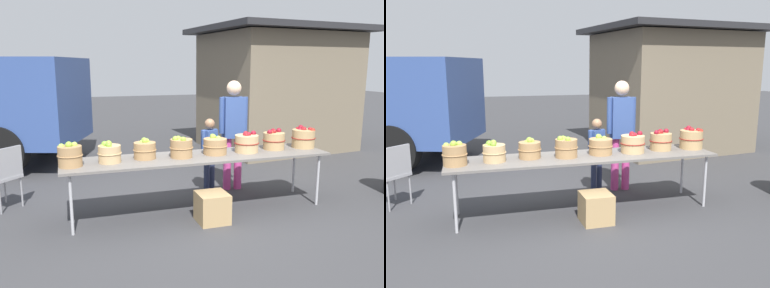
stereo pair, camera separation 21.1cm
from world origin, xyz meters
TOP-DOWN VIEW (x-y plane):
  - ground_plane at (0.00, 0.00)m, footprint 40.00×40.00m
  - market_table at (0.00, 0.00)m, footprint 3.50×0.76m
  - apple_basket_green_0 at (-1.61, -0.06)m, footprint 0.30×0.30m
  - apple_basket_green_1 at (-1.15, -0.00)m, footprint 0.29×0.29m
  - apple_basket_green_2 at (-0.70, 0.07)m, footprint 0.30×0.30m
  - apple_basket_green_3 at (-0.24, -0.01)m, footprint 0.30×0.30m
  - apple_basket_green_4 at (0.24, 0.04)m, footprint 0.33×0.33m
  - apple_basket_red_0 at (0.69, 0.03)m, footprint 0.34×0.34m
  - apple_basket_red_1 at (1.14, 0.08)m, footprint 0.32×0.32m
  - apple_basket_red_2 at (1.60, 0.05)m, footprint 0.34×0.34m
  - vendor_adult at (0.80, 0.73)m, footprint 0.44×0.26m
  - child_customer at (0.38, 0.64)m, footprint 0.28×0.22m
  - food_kiosk at (3.07, 3.42)m, footprint 3.81×3.28m
  - folding_chair at (-2.46, 0.84)m, footprint 0.57×0.57m
  - produce_crate at (0.03, -0.43)m, footprint 0.37×0.37m

SIDE VIEW (x-z plane):
  - ground_plane at x=0.00m, z-range 0.00..0.00m
  - produce_crate at x=0.03m, z-range 0.00..0.37m
  - folding_chair at x=-2.46m, z-range 0.08..0.94m
  - child_customer at x=0.38m, z-range 0.10..1.24m
  - market_table at x=0.00m, z-range 0.34..1.09m
  - apple_basket_green_4 at x=0.24m, z-range 0.73..0.99m
  - apple_basket_green_2 at x=-0.70m, z-range 0.73..0.99m
  - apple_basket_green_1 at x=-1.15m, z-range 0.73..1.00m
  - apple_basket_red_0 at x=0.69m, z-range 0.73..1.02m
  - apple_basket_green_3 at x=-0.24m, z-range 0.74..1.02m
  - apple_basket_red_1 at x=1.14m, z-range 0.74..1.02m
  - apple_basket_green_0 at x=-1.61m, z-range 0.73..1.03m
  - apple_basket_red_2 at x=1.60m, z-range 0.73..1.05m
  - vendor_adult at x=0.80m, z-range 0.15..1.84m
  - food_kiosk at x=3.07m, z-range 0.01..2.75m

